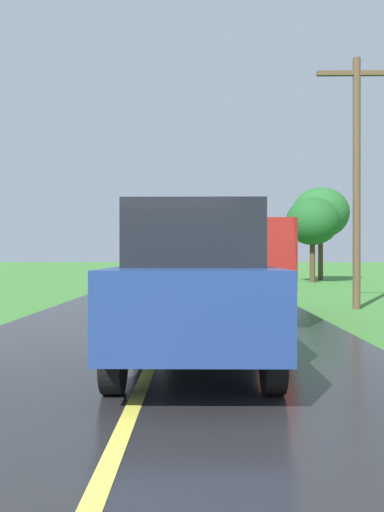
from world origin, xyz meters
TOP-DOWN VIEW (x-y plane):
  - banana_truck_near at (1.16, 12.55)m, footprint 2.38×5.82m
  - banana_truck_far at (1.16, 21.79)m, footprint 2.38×5.81m
  - utility_pole_roadside at (4.77, 13.37)m, footprint 2.09×0.20m
  - roadside_tree_near_left at (7.58, 28.56)m, footprint 3.20×3.20m
  - roadside_tree_mid_right at (6.62, 26.41)m, footprint 2.77×2.77m
  - following_car at (0.53, 6.25)m, footprint 1.74×4.10m

SIDE VIEW (x-z plane):
  - following_car at x=0.53m, z-range 0.11..2.03m
  - banana_truck_near at x=1.16m, z-range 0.06..2.86m
  - banana_truck_far at x=1.16m, z-range 0.07..2.87m
  - roadside_tree_mid_right at x=6.62m, z-range 0.96..5.41m
  - utility_pole_roadside at x=4.77m, z-range 0.30..6.91m
  - roadside_tree_near_left at x=7.58m, z-range 1.18..6.44m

